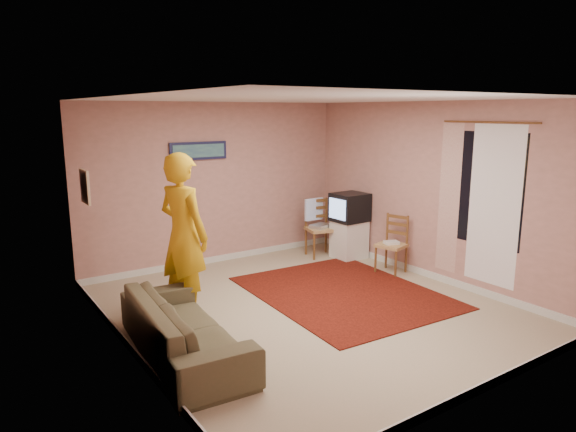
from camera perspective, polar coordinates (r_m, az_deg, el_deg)
ground at (r=6.64m, az=2.13°, el=-10.18°), size 5.00×5.00×0.00m
wall_back at (r=8.39m, az=-8.00°, el=3.54°), size 4.50×0.02×2.60m
wall_front at (r=4.56m, az=21.26°, el=-3.97°), size 4.50×0.02×2.60m
wall_left at (r=5.28m, az=-17.84°, el=-1.68°), size 0.02×5.00×2.60m
wall_right at (r=7.80m, az=15.65°, el=2.62°), size 0.02×5.00×2.60m
ceiling at (r=6.16m, az=2.31°, el=12.88°), size 4.50×5.00×0.02m
baseboard_back at (r=8.64m, az=-7.74°, el=-4.70°), size 4.50×0.02×0.10m
baseboard_front at (r=5.03m, az=20.07°, el=-17.80°), size 4.50×0.02×0.10m
baseboard_left at (r=5.69m, az=-16.94°, el=-14.01°), size 0.02×5.00×0.10m
baseboard_right at (r=8.08m, az=15.12°, el=-6.18°), size 0.02×5.00×0.10m
window at (r=7.24m, az=21.12°, el=2.79°), size 0.01×1.10×1.50m
curtain_sheer at (r=7.17m, az=21.91°, el=1.04°), size 0.01×0.75×2.10m
curtain_floral at (r=7.56m, az=17.47°, el=1.85°), size 0.01×0.35×2.10m
curtain_rod at (r=7.13m, az=21.43°, el=9.68°), size 0.02×1.40×0.02m
picture_back at (r=8.17m, az=-9.90°, el=7.15°), size 0.95×0.04×0.28m
picture_left at (r=6.77m, az=-21.61°, el=3.05°), size 0.04×0.38×0.42m
area_rug at (r=7.18m, az=6.20°, el=-8.44°), size 2.34×2.86×0.01m
tv_cabinet at (r=8.78m, az=6.79°, el=-2.59°), size 0.50×0.46×0.64m
crt_tv at (r=8.66m, az=6.86°, el=0.97°), size 0.57×0.51×0.47m
chair_a at (r=8.76m, az=3.63°, el=-0.67°), size 0.53×0.52×0.53m
dvd_player at (r=8.78m, az=3.62°, el=-1.11°), size 0.40×0.33×0.06m
blue_throw at (r=8.87m, az=2.89°, el=0.76°), size 0.36×0.05×0.38m
chair_b at (r=8.02m, az=11.45°, el=-2.44°), size 0.48×0.49×0.49m
game_console at (r=8.04m, az=11.43°, el=-2.91°), size 0.25×0.22×0.04m
sofa at (r=5.43m, az=-11.51°, el=-12.05°), size 0.98×2.14×0.61m
person at (r=6.28m, az=-11.51°, el=-2.12°), size 0.69×0.84×1.99m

